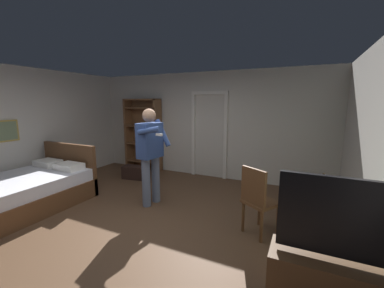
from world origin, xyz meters
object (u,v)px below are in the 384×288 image
at_px(laptop, 308,189).
at_px(person_blue_shirt, 151,150).
at_px(bed, 30,190).
at_px(tv_flatscreen, 347,286).
at_px(bookshelf, 144,132).
at_px(bottle_on_table, 323,186).
at_px(suitcase_dark, 136,172).
at_px(wooden_chair, 258,198).
at_px(side_table, 308,209).

height_order(laptop, person_blue_shirt, person_blue_shirt).
bearing_deg(laptop, bed, -169.33).
bearing_deg(tv_flatscreen, bed, 175.69).
distance_m(bookshelf, person_blue_shirt, 2.43).
height_order(tv_flatscreen, bottle_on_table, tv_flatscreen).
height_order(bookshelf, bottle_on_table, bookshelf).
distance_m(person_blue_shirt, suitcase_dark, 1.85).
height_order(person_blue_shirt, suitcase_dark, person_blue_shirt).
bearing_deg(bookshelf, laptop, -26.43).
height_order(laptop, suitcase_dark, laptop).
xyz_separation_m(bottle_on_table, wooden_chair, (-0.78, -0.04, -0.28)).
height_order(bed, bookshelf, bookshelf).
height_order(bed, side_table, bed).
bearing_deg(bed, bookshelf, 81.95).
bearing_deg(side_table, bed, -168.87).
xyz_separation_m(bookshelf, tv_flatscreen, (4.43, -3.26, -0.67)).
distance_m(bed, side_table, 4.64).
relative_size(tv_flatscreen, wooden_chair, 1.31).
distance_m(tv_flatscreen, person_blue_shirt, 3.27).
distance_m(side_table, wooden_chair, 0.66).
bearing_deg(laptop, bookshelf, 153.57).
relative_size(tv_flatscreen, person_blue_shirt, 0.74).
relative_size(tv_flatscreen, side_table, 1.86).
bearing_deg(laptop, suitcase_dark, 161.91).
bearing_deg(bottle_on_table, tv_flatscreen, -82.45).
xyz_separation_m(laptop, person_blue_shirt, (-2.57, 0.17, 0.27)).
distance_m(laptop, wooden_chair, 0.66).
height_order(bed, suitcase_dark, bed).
bearing_deg(suitcase_dark, tv_flatscreen, -40.22).
distance_m(side_table, suitcase_dark, 4.02).
bearing_deg(side_table, bookshelf, 154.19).
xyz_separation_m(tv_flatscreen, suitcase_dark, (-4.12, 2.46, -0.23)).
relative_size(side_table, wooden_chair, 0.71).
height_order(bookshelf, tv_flatscreen, bookshelf).
bearing_deg(laptop, tv_flatscreen, -75.23).
xyz_separation_m(tv_flatscreen, side_table, (-0.30, 1.26, 0.09)).
bearing_deg(bottle_on_table, bed, -170.14).
distance_m(laptop, bottle_on_table, 0.18).
xyz_separation_m(tv_flatscreen, wooden_chair, (-0.94, 1.14, 0.16)).
bearing_deg(side_table, tv_flatscreen, -76.76).
xyz_separation_m(tv_flatscreen, person_blue_shirt, (-2.89, 1.39, 0.65)).
relative_size(wooden_chair, suitcase_dark, 1.59).
height_order(side_table, person_blue_shirt, person_blue_shirt).
height_order(tv_flatscreen, wooden_chair, tv_flatscreen).
bearing_deg(laptop, wooden_chair, -172.76).
relative_size(bookshelf, bottle_on_table, 6.55).
distance_m(tv_flatscreen, wooden_chair, 1.48).
relative_size(bottle_on_table, wooden_chair, 0.30).
xyz_separation_m(bed, bottle_on_table, (4.69, 0.82, 0.52)).
bearing_deg(suitcase_dark, bottle_on_table, -27.27).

